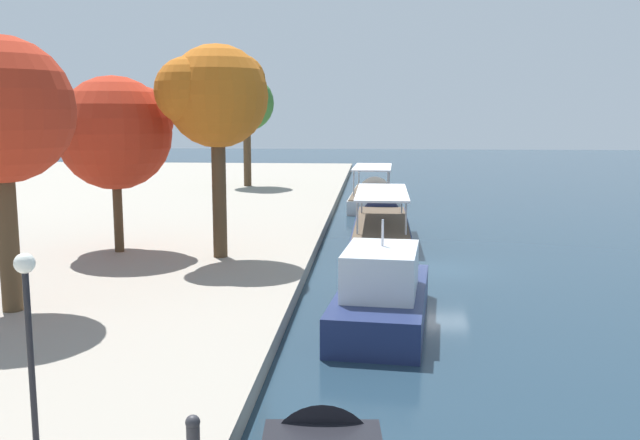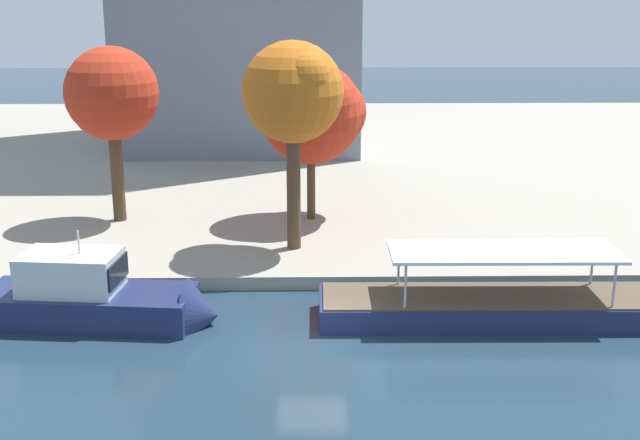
{
  "view_description": "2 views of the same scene",
  "coord_description": "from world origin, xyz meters",
  "px_view_note": "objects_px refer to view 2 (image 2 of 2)",
  "views": [
    {
      "loc": [
        -31.53,
        3.15,
        7.08
      ],
      "look_at": [
        0.32,
        5.62,
        2.18
      ],
      "focal_mm": 39.02,
      "sensor_mm": 36.0,
      "label": 1
    },
    {
      "loc": [
        -0.18,
        -26.42,
        12.18
      ],
      "look_at": [
        0.38,
        5.98,
        3.09
      ],
      "focal_mm": 45.93,
      "sensor_mm": 36.0,
      "label": 2
    }
  ],
  "objects_px": {
    "tree_0": "(112,94)",
    "tree_2": "(291,91)",
    "motor_yacht_1": "(103,303)",
    "tour_boat_2": "(527,311)",
    "tree_3": "(317,112)"
  },
  "relations": [
    {
      "from": "motor_yacht_1",
      "to": "tour_boat_2",
      "type": "bearing_deg",
      "value": 5.43
    },
    {
      "from": "motor_yacht_1",
      "to": "tree_2",
      "type": "xyz_separation_m",
      "value": [
        7.08,
        7.47,
        7.12
      ]
    },
    {
      "from": "tree_0",
      "to": "tree_2",
      "type": "bearing_deg",
      "value": -28.89
    },
    {
      "from": "tour_boat_2",
      "to": "tree_3",
      "type": "relative_size",
      "value": 1.83
    },
    {
      "from": "tree_2",
      "to": "motor_yacht_1",
      "type": "bearing_deg",
      "value": -133.48
    },
    {
      "from": "motor_yacht_1",
      "to": "tree_0",
      "type": "height_order",
      "value": "tree_0"
    },
    {
      "from": "motor_yacht_1",
      "to": "tree_2",
      "type": "bearing_deg",
      "value": 52.24
    },
    {
      "from": "motor_yacht_1",
      "to": "tree_2",
      "type": "distance_m",
      "value": 12.52
    },
    {
      "from": "motor_yacht_1",
      "to": "tour_boat_2",
      "type": "distance_m",
      "value": 16.21
    },
    {
      "from": "motor_yacht_1",
      "to": "tree_2",
      "type": "height_order",
      "value": "tree_2"
    },
    {
      "from": "tree_0",
      "to": "tree_2",
      "type": "distance_m",
      "value": 10.45
    },
    {
      "from": "tour_boat_2",
      "to": "tree_0",
      "type": "relative_size",
      "value": 1.68
    },
    {
      "from": "tree_0",
      "to": "tree_2",
      "type": "height_order",
      "value": "tree_2"
    },
    {
      "from": "motor_yacht_1",
      "to": "tour_boat_2",
      "type": "height_order",
      "value": "motor_yacht_1"
    },
    {
      "from": "tour_boat_2",
      "to": "tree_0",
      "type": "bearing_deg",
      "value": 146.02
    }
  ]
}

